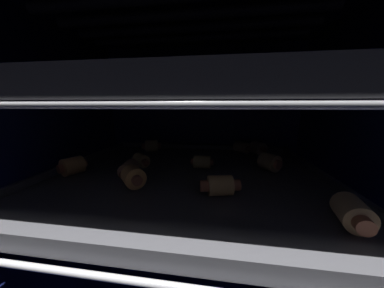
% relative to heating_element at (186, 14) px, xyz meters
% --- Properties ---
extents(ground_plane, '(0.59, 0.51, 0.01)m').
position_rel_heating_element_xyz_m(ground_plane, '(0.00, 0.00, -0.39)').
color(ground_plane, '#0C1138').
extents(oven_wall_back, '(0.59, 0.01, 0.41)m').
position_rel_heating_element_xyz_m(oven_wall_back, '(0.00, 0.25, -0.18)').
color(oven_wall_back, '#0C1138').
rests_on(oven_wall_back, ground_plane).
extents(oven_wall_left, '(0.01, 0.48, 0.41)m').
position_rel_heating_element_xyz_m(oven_wall_left, '(-0.29, 0.00, -0.18)').
color(oven_wall_left, '#0C1138').
rests_on(oven_wall_left, ground_plane).
extents(oven_wall_right, '(0.01, 0.48, 0.41)m').
position_rel_heating_element_xyz_m(oven_wall_right, '(0.29, 0.00, -0.18)').
color(oven_wall_right, '#0C1138').
rests_on(oven_wall_right, ground_plane).
extents(heating_element, '(0.46, 0.23, 0.02)m').
position_rel_heating_element_xyz_m(heating_element, '(0.00, 0.00, 0.00)').
color(heating_element, '#333338').
extents(oven_rack_lower, '(0.54, 0.47, 0.01)m').
position_rel_heating_element_xyz_m(oven_rack_lower, '(0.00, 0.00, -0.28)').
color(oven_rack_lower, '#B7B7BC').
extents(baking_tray_lower, '(0.49, 0.42, 0.02)m').
position_rel_heating_element_xyz_m(baking_tray_lower, '(0.00, 0.00, -0.27)').
color(baking_tray_lower, '#4C4C51').
rests_on(baking_tray_lower, oven_rack_lower).
extents(pig_in_blanket_lower_0, '(0.04, 0.06, 0.03)m').
position_rel_heating_element_xyz_m(pig_in_blanket_lower_0, '(0.16, 0.17, -0.25)').
color(pig_in_blanket_lower_0, tan).
rests_on(pig_in_blanket_lower_0, baking_tray_lower).
extents(pig_in_blanket_lower_1, '(0.05, 0.04, 0.03)m').
position_rel_heating_element_xyz_m(pig_in_blanket_lower_1, '(-0.12, 0.15, -0.25)').
color(pig_in_blanket_lower_1, tan).
rests_on(pig_in_blanket_lower_1, baking_tray_lower).
extents(pig_in_blanket_lower_2, '(0.05, 0.05, 0.03)m').
position_rel_heating_element_xyz_m(pig_in_blanket_lower_2, '(0.12, 0.18, -0.25)').
color(pig_in_blanket_lower_2, tan).
rests_on(pig_in_blanket_lower_2, baking_tray_lower).
extents(pig_in_blanket_lower_3, '(0.04, 0.06, 0.03)m').
position_rel_heating_element_xyz_m(pig_in_blanket_lower_3, '(0.20, -0.13, -0.25)').
color(pig_in_blanket_lower_3, tan).
rests_on(pig_in_blanket_lower_3, baking_tray_lower).
extents(pig_in_blanket_lower_4, '(0.04, 0.05, 0.03)m').
position_rel_heating_element_xyz_m(pig_in_blanket_lower_4, '(-0.21, -0.04, -0.25)').
color(pig_in_blanket_lower_4, tan).
rests_on(pig_in_blanket_lower_4, baking_tray_lower).
extents(pig_in_blanket_lower_5, '(0.03, 0.07, 0.03)m').
position_rel_heating_element_xyz_m(pig_in_blanket_lower_5, '(-0.10, -0.03, -0.26)').
color(pig_in_blanket_lower_5, tan).
rests_on(pig_in_blanket_lower_5, baking_tray_lower).
extents(pig_in_blanket_lower_6, '(0.06, 0.04, 0.03)m').
position_rel_heating_element_xyz_m(pig_in_blanket_lower_6, '(0.06, -0.08, -0.25)').
color(pig_in_blanket_lower_6, tan).
rests_on(pig_in_blanket_lower_6, baking_tray_lower).
extents(pig_in_blanket_lower_7, '(0.05, 0.03, 0.03)m').
position_rel_heating_element_xyz_m(pig_in_blanket_lower_7, '(0.03, 0.03, -0.26)').
color(pig_in_blanket_lower_7, tan).
rests_on(pig_in_blanket_lower_7, baking_tray_lower).
extents(pig_in_blanket_lower_8, '(0.04, 0.04, 0.03)m').
position_rel_heating_element_xyz_m(pig_in_blanket_lower_8, '(-0.07, -0.07, -0.25)').
color(pig_in_blanket_lower_8, tan).
rests_on(pig_in_blanket_lower_8, baking_tray_lower).
extents(pig_in_blanket_lower_9, '(0.05, 0.05, 0.03)m').
position_rel_heating_element_xyz_m(pig_in_blanket_lower_9, '(-0.10, 0.03, -0.26)').
color(pig_in_blanket_lower_9, tan).
rests_on(pig_in_blanket_lower_9, baking_tray_lower).
extents(pig_in_blanket_lower_10, '(0.05, 0.05, 0.03)m').
position_rel_heating_element_xyz_m(pig_in_blanket_lower_10, '(0.16, 0.04, -0.25)').
color(pig_in_blanket_lower_10, tan).
rests_on(pig_in_blanket_lower_10, baking_tray_lower).
extents(oven_rack_upper, '(0.54, 0.47, 0.01)m').
position_rel_heating_element_xyz_m(oven_rack_upper, '(0.00, 0.00, -0.14)').
color(oven_rack_upper, '#B7B7BC').
extents(baking_tray_upper, '(0.49, 0.42, 0.03)m').
position_rel_heating_element_xyz_m(baking_tray_upper, '(0.00, 0.00, -0.13)').
color(baking_tray_upper, '#4C4C51').
rests_on(baking_tray_upper, oven_rack_upper).
extents(pig_in_blanket_upper_0, '(0.06, 0.04, 0.03)m').
position_rel_heating_element_xyz_m(pig_in_blanket_upper_0, '(0.14, -0.07, -0.12)').
color(pig_in_blanket_upper_0, tan).
rests_on(pig_in_blanket_upper_0, baking_tray_upper).
extents(pig_in_blanket_upper_1, '(0.05, 0.03, 0.02)m').
position_rel_heating_element_xyz_m(pig_in_blanket_upper_1, '(-0.06, -0.09, -0.12)').
color(pig_in_blanket_upper_1, tan).
rests_on(pig_in_blanket_upper_1, baking_tray_upper).
extents(pig_in_blanket_upper_2, '(0.04, 0.06, 0.03)m').
position_rel_heating_element_xyz_m(pig_in_blanket_upper_2, '(0.20, 0.06, -0.11)').
color(pig_in_blanket_upper_2, tan).
rests_on(pig_in_blanket_upper_2, baking_tray_upper).
extents(pig_in_blanket_upper_3, '(0.06, 0.03, 0.02)m').
position_rel_heating_element_xyz_m(pig_in_blanket_upper_3, '(-0.17, -0.06, -0.12)').
color(pig_in_blanket_upper_3, tan).
rests_on(pig_in_blanket_upper_3, baking_tray_upper).
extents(pig_in_blanket_upper_4, '(0.04, 0.05, 0.02)m').
position_rel_heating_element_xyz_m(pig_in_blanket_upper_4, '(0.14, 0.08, -0.12)').
color(pig_in_blanket_upper_4, tan).
rests_on(pig_in_blanket_upper_4, baking_tray_upper).
extents(pig_in_blanket_upper_5, '(0.03, 0.05, 0.02)m').
position_rel_heating_element_xyz_m(pig_in_blanket_upper_5, '(0.03, 0.02, -0.12)').
color(pig_in_blanket_upper_5, tan).
rests_on(pig_in_blanket_upper_5, baking_tray_upper).
extents(pig_in_blanket_upper_6, '(0.04, 0.06, 0.02)m').
position_rel_heating_element_xyz_m(pig_in_blanket_upper_6, '(0.12, 0.16, -0.12)').
color(pig_in_blanket_upper_6, tan).
rests_on(pig_in_blanket_upper_6, baking_tray_upper).
extents(pig_in_blanket_upper_7, '(0.05, 0.03, 0.02)m').
position_rel_heating_element_xyz_m(pig_in_blanket_upper_7, '(0.20, 0.15, -0.12)').
color(pig_in_blanket_upper_7, tan).
rests_on(pig_in_blanket_upper_7, baking_tray_upper).
extents(pig_in_blanket_upper_8, '(0.05, 0.03, 0.03)m').
position_rel_heating_element_xyz_m(pig_in_blanket_upper_8, '(-0.11, 0.01, -0.11)').
color(pig_in_blanket_upper_8, tan).
rests_on(pig_in_blanket_upper_8, baking_tray_upper).
extents(pig_in_blanket_upper_9, '(0.05, 0.03, 0.03)m').
position_rel_heating_element_xyz_m(pig_in_blanket_upper_9, '(0.11, 0.03, -0.12)').
color(pig_in_blanket_upper_9, tan).
rests_on(pig_in_blanket_upper_9, baking_tray_upper).
extents(pig_in_blanket_upper_10, '(0.04, 0.05, 0.03)m').
position_rel_heating_element_xyz_m(pig_in_blanket_upper_10, '(0.19, 0.02, -0.12)').
color(pig_in_blanket_upper_10, tan).
rests_on(pig_in_blanket_upper_10, baking_tray_upper).
extents(pig_in_blanket_upper_11, '(0.06, 0.03, 0.03)m').
position_rel_heating_element_xyz_m(pig_in_blanket_upper_11, '(-0.21, 0.04, -0.12)').
color(pig_in_blanket_upper_11, tan).
rests_on(pig_in_blanket_upper_11, baking_tray_upper).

